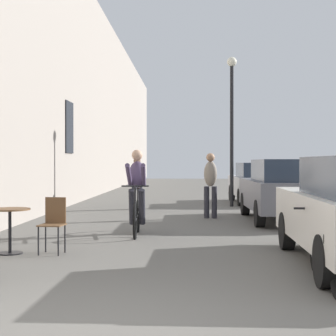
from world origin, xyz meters
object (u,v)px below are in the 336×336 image
(cafe_table_mid, at_px, (10,221))
(street_lamp, at_px, (232,112))
(cyclist_on_bicycle, at_px, (137,194))
(cafe_chair_mid_toward_wall, at_px, (53,221))
(parked_car_third, at_px, (258,182))
(pedestrian_near, at_px, (210,182))
(parked_motorcycle, at_px, (327,250))
(parked_car_second, at_px, (285,189))
(pedestrian_mid, at_px, (137,180))

(cafe_table_mid, bearing_deg, street_lamp, 65.93)
(cyclist_on_bicycle, bearing_deg, cafe_table_mid, -126.52)
(cafe_chair_mid_toward_wall, bearing_deg, parked_car_third, 66.93)
(street_lamp, bearing_deg, cafe_table_mid, -114.07)
(cyclist_on_bicycle, relative_size, parked_car_third, 0.43)
(cyclist_on_bicycle, bearing_deg, cafe_chair_mid_toward_wall, -115.43)
(cafe_chair_mid_toward_wall, height_order, pedestrian_near, pedestrian_near)
(cafe_table_mid, bearing_deg, parked_motorcycle, -24.25)
(parked_car_second, bearing_deg, cyclist_on_bicycle, -142.75)
(cafe_table_mid, height_order, parked_car_second, parked_car_second)
(cafe_chair_mid_toward_wall, distance_m, parked_car_second, 6.72)
(cyclist_on_bicycle, distance_m, parked_motorcycle, 5.22)
(parked_car_second, bearing_deg, street_lamp, 101.97)
(cafe_chair_mid_toward_wall, xyz_separation_m, cyclist_on_bicycle, (1.12, 2.35, 0.29))
(cafe_chair_mid_toward_wall, distance_m, pedestrian_mid, 8.25)
(pedestrian_near, bearing_deg, street_lamp, 77.51)
(pedestrian_mid, height_order, parked_car_third, pedestrian_mid)
(cyclist_on_bicycle, distance_m, parked_car_second, 4.29)
(cyclist_on_bicycle, distance_m, pedestrian_near, 3.65)
(cafe_chair_mid_toward_wall, distance_m, cyclist_on_bicycle, 2.62)
(cyclist_on_bicycle, height_order, parked_motorcycle, cyclist_on_bicycle)
(parked_car_third, bearing_deg, cafe_chair_mid_toward_wall, -113.07)
(pedestrian_mid, distance_m, parked_motorcycle, 10.82)
(pedestrian_mid, bearing_deg, cafe_chair_mid_toward_wall, -94.04)
(parked_car_second, xyz_separation_m, parked_motorcycle, (-0.73, -7.05, -0.38))
(cafe_chair_mid_toward_wall, bearing_deg, pedestrian_near, 64.10)
(cyclist_on_bicycle, xyz_separation_m, pedestrian_mid, (-0.54, 5.86, 0.10))
(cafe_table_mid, relative_size, parked_car_second, 0.17)
(pedestrian_mid, xyz_separation_m, street_lamp, (3.00, 1.24, 2.20))
(pedestrian_near, relative_size, street_lamp, 0.34)
(cafe_table_mid, height_order, parked_car_third, parked_car_third)
(cyclist_on_bicycle, bearing_deg, pedestrian_near, 63.76)
(cafe_chair_mid_toward_wall, distance_m, street_lamp, 10.44)
(pedestrian_mid, xyz_separation_m, parked_motorcycle, (3.23, -10.31, -0.50))
(cafe_chair_mid_toward_wall, xyz_separation_m, parked_car_third, (4.61, 10.82, 0.23))
(street_lamp, bearing_deg, parked_motorcycle, -88.87)
(pedestrian_mid, bearing_deg, parked_car_third, 32.88)
(parked_motorcycle, bearing_deg, cafe_chair_mid_toward_wall, 151.16)
(pedestrian_mid, relative_size, street_lamp, 0.33)
(cyclist_on_bicycle, bearing_deg, parked_motorcycle, -58.84)
(cafe_chair_mid_toward_wall, relative_size, parked_motorcycle, 0.41)
(parked_car_second, bearing_deg, pedestrian_mid, 140.48)
(cyclist_on_bicycle, bearing_deg, pedestrian_mid, 95.25)
(parked_car_second, bearing_deg, parked_motorcycle, -95.90)
(cafe_table_mid, relative_size, parked_car_third, 0.18)
(parked_car_third, bearing_deg, pedestrian_near, -109.87)
(cafe_table_mid, height_order, cafe_chair_mid_toward_wall, cafe_chair_mid_toward_wall)
(cyclist_on_bicycle, distance_m, parked_car_third, 9.16)
(pedestrian_near, distance_m, pedestrian_mid, 3.37)
(cafe_chair_mid_toward_wall, distance_m, parked_car_third, 11.76)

